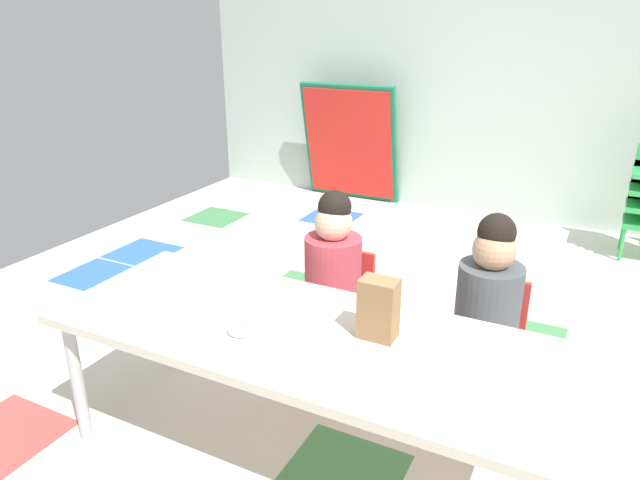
{
  "coord_description": "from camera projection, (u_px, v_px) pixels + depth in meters",
  "views": [
    {
      "loc": [
        0.7,
        -2.48,
        1.63
      ],
      "look_at": [
        -0.23,
        -0.64,
        0.83
      ],
      "focal_mm": 32.45,
      "sensor_mm": 36.0,
      "label": 1
    }
  ],
  "objects": [
    {
      "name": "back_wall",
      "position": [
        526.0,
        56.0,
        4.59
      ],
      "size": [
        5.82,
        0.1,
        2.66
      ],
      "primitive_type": "cube",
      "color": "#B2C1B7",
      "rests_on": "ground_plane"
    },
    {
      "name": "craft_table",
      "position": [
        299.0,
        340.0,
        2.1
      ],
      "size": [
        1.86,
        0.72,
        0.58
      ],
      "color": "beige",
      "rests_on": "ground_plane"
    },
    {
      "name": "paper_plate_near_edge",
      "position": [
        242.0,
        333.0,
        2.05
      ],
      "size": [
        0.18,
        0.18,
        0.01
      ],
      "primitive_type": "cylinder",
      "color": "white",
      "rests_on": "craft_table"
    },
    {
      "name": "ground_plane",
      "position": [
        415.0,
        359.0,
        2.97
      ],
      "size": [
        5.82,
        5.08,
        0.02
      ],
      "color": "silver"
    },
    {
      "name": "seated_child_near_camera",
      "position": [
        334.0,
        269.0,
        2.64
      ],
      "size": [
        0.32,
        0.31,
        0.92
      ],
      "color": "red",
      "rests_on": "ground_plane"
    },
    {
      "name": "seated_child_middle_seat",
      "position": [
        489.0,
        300.0,
        2.35
      ],
      "size": [
        0.32,
        0.31,
        0.92
      ],
      "color": "red",
      "rests_on": "ground_plane"
    },
    {
      "name": "paper_bag_brown",
      "position": [
        378.0,
        309.0,
        1.99
      ],
      "size": [
        0.13,
        0.09,
        0.22
      ],
      "primitive_type": "cube",
      "color": "#9E754C",
      "rests_on": "craft_table"
    },
    {
      "name": "paper_plate_center_table",
      "position": [
        228.0,
        287.0,
        2.39
      ],
      "size": [
        0.18,
        0.18,
        0.01
      ],
      "primitive_type": "cylinder",
      "color": "white",
      "rests_on": "craft_table"
    },
    {
      "name": "folded_activity_table",
      "position": [
        350.0,
        144.0,
        5.31
      ],
      "size": [
        0.9,
        0.29,
        1.09
      ],
      "color": "#19724C",
      "rests_on": "ground_plane"
    },
    {
      "name": "donut_powdered_on_plate",
      "position": [
        242.0,
        328.0,
        2.04
      ],
      "size": [
        0.1,
        0.1,
        0.03
      ],
      "primitive_type": "torus",
      "color": "white",
      "rests_on": "craft_table"
    }
  ]
}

